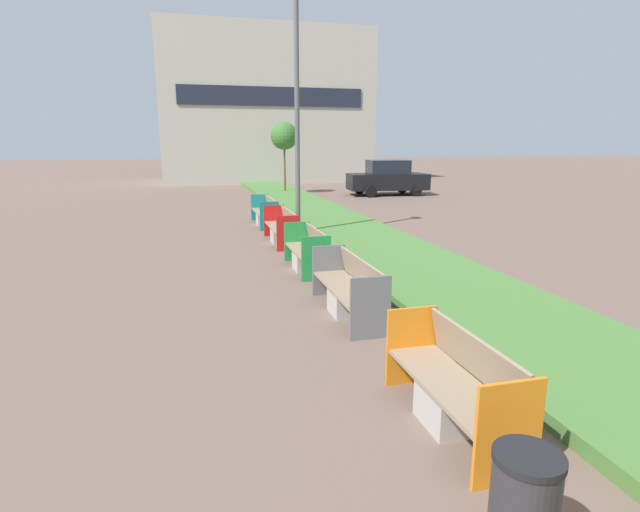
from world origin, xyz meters
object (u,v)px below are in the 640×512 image
(street_lamp_post, at_px, (297,105))
(bench_red_frame, at_px, (282,230))
(bench_teal_frame, at_px, (265,214))
(parked_car_distant, at_px, (388,178))
(bench_orange_frame, at_px, (454,391))
(sapling_tree_far, at_px, (284,136))
(bench_grey_frame, at_px, (349,292))
(litter_bin, at_px, (523,512))
(bench_green_frame, at_px, (307,254))

(street_lamp_post, bearing_deg, bench_red_frame, -132.39)
(bench_teal_frame, distance_m, parked_car_distant, 11.33)
(bench_orange_frame, bearing_deg, sapling_tree_far, 83.58)
(street_lamp_post, bearing_deg, bench_grey_frame, -95.07)
(bench_orange_frame, xyz_separation_m, sapling_tree_far, (2.59, 22.99, 2.73))
(sapling_tree_far, bearing_deg, bench_orange_frame, -96.42)
(litter_bin, distance_m, street_lamp_post, 12.55)
(bench_grey_frame, bearing_deg, street_lamp_post, 84.93)
(bench_grey_frame, bearing_deg, bench_teal_frame, 89.99)
(bench_orange_frame, height_order, bench_green_frame, same)
(bench_red_frame, bearing_deg, parked_car_distant, 55.58)
(bench_orange_frame, bearing_deg, parked_car_distant, 69.65)
(bench_green_frame, distance_m, bench_red_frame, 3.18)
(bench_green_frame, xyz_separation_m, sapling_tree_far, (2.59, 16.50, 2.73))
(bench_grey_frame, height_order, street_lamp_post, street_lamp_post)
(litter_bin, bearing_deg, bench_green_frame, 86.83)
(parked_car_distant, bearing_deg, bench_red_frame, -118.71)
(parked_car_distant, bearing_deg, litter_bin, -104.24)
(bench_teal_frame, relative_size, parked_car_distant, 0.55)
(bench_red_frame, distance_m, parked_car_distant, 13.82)
(bench_orange_frame, height_order, litter_bin, bench_orange_frame)
(litter_bin, bearing_deg, sapling_tree_far, 82.98)
(sapling_tree_far, bearing_deg, bench_teal_frame, -104.30)
(bench_red_frame, distance_m, bench_teal_frame, 3.19)
(bench_orange_frame, relative_size, bench_red_frame, 0.83)
(bench_grey_frame, distance_m, sapling_tree_far, 19.89)
(bench_red_frame, bearing_deg, litter_bin, -92.31)
(bench_green_frame, bearing_deg, bench_grey_frame, -89.92)
(bench_orange_frame, xyz_separation_m, street_lamp_post, (0.61, 10.34, 3.47))
(bench_grey_frame, relative_size, sapling_tree_far, 0.60)
(parked_car_distant, bearing_deg, bench_orange_frame, -104.64)
(sapling_tree_far, bearing_deg, parked_car_distant, -20.33)
(bench_orange_frame, bearing_deg, bench_green_frame, 90.00)
(bench_teal_frame, bearing_deg, bench_orange_frame, -90.02)
(bench_green_frame, distance_m, sapling_tree_far, 16.93)
(bench_orange_frame, bearing_deg, litter_bin, -104.89)
(litter_bin, xyz_separation_m, street_lamp_post, (1.07, 12.04, 3.39))
(bench_orange_frame, distance_m, bench_teal_frame, 12.86)
(sapling_tree_far, relative_size, parked_car_distant, 0.88)
(bench_green_frame, height_order, street_lamp_post, street_lamp_post)
(bench_grey_frame, relative_size, bench_teal_frame, 0.97)
(litter_bin, bearing_deg, parked_car_distant, 70.05)
(litter_bin, bearing_deg, bench_orange_frame, 75.11)
(bench_green_frame, relative_size, bench_red_frame, 0.83)
(bench_red_frame, relative_size, litter_bin, 2.68)
(bench_teal_frame, distance_m, street_lamp_post, 4.32)
(sapling_tree_far, bearing_deg, bench_red_frame, -100.97)
(sapling_tree_far, bearing_deg, bench_green_frame, -98.91)
(bench_orange_frame, height_order, bench_teal_frame, same)
(bench_green_frame, relative_size, bench_teal_frame, 0.81)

